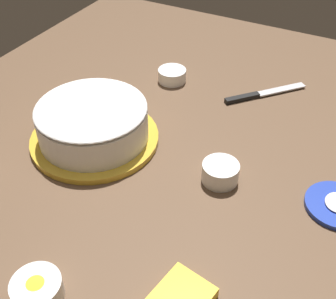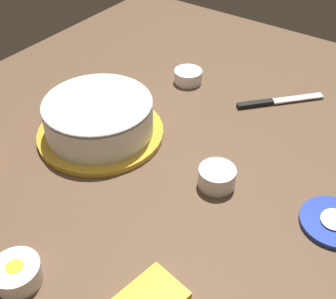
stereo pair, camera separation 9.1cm
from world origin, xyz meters
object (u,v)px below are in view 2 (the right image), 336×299
at_px(frosting_tub_lid, 333,222).
at_px(sprinkle_bowl_yellow, 17,272).
at_px(sprinkle_bowl_orange, 217,176).
at_px(frosted_cake, 99,118).
at_px(sprinkle_bowl_pink, 188,76).
at_px(spreading_knife, 273,102).

distance_m(frosting_tub_lid, sprinkle_bowl_yellow, 0.57).
height_order(sprinkle_bowl_yellow, sprinkle_bowl_orange, sprinkle_bowl_orange).
xyz_separation_m(frosted_cake, sprinkle_bowl_yellow, (0.37, 0.15, -0.03)).
xyz_separation_m(frosted_cake, sprinkle_bowl_orange, (-0.01, 0.31, -0.03)).
relative_size(sprinkle_bowl_orange, sprinkle_bowl_pink, 0.99).
height_order(frosted_cake, sprinkle_bowl_yellow, frosted_cake).
height_order(sprinkle_bowl_yellow, sprinkle_bowl_pink, sprinkle_bowl_yellow).
distance_m(spreading_knife, sprinkle_bowl_yellow, 0.73).
bearing_deg(sprinkle_bowl_orange, frosted_cake, -87.32).
bearing_deg(sprinkle_bowl_pink, frosting_tub_lid, 61.89).
xyz_separation_m(spreading_knife, sprinkle_bowl_orange, (0.34, 0.03, 0.02)).
bearing_deg(frosted_cake, sprinkle_bowl_orange, 92.68).
xyz_separation_m(sprinkle_bowl_orange, sprinkle_bowl_pink, (-0.30, -0.27, -0.00)).
bearing_deg(spreading_knife, frosted_cake, -37.80).
distance_m(sprinkle_bowl_orange, sprinkle_bowl_pink, 0.41).
distance_m(frosted_cake, sprinkle_bowl_pink, 0.32).
relative_size(frosted_cake, frosting_tub_lid, 2.34).
relative_size(frosted_cake, sprinkle_bowl_yellow, 3.60).
distance_m(sprinkle_bowl_yellow, sprinkle_bowl_pink, 0.70).
bearing_deg(frosting_tub_lid, spreading_knife, -139.13).
bearing_deg(sprinkle_bowl_orange, frosting_tub_lid, 98.86).
height_order(spreading_knife, sprinkle_bowl_yellow, sprinkle_bowl_yellow).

